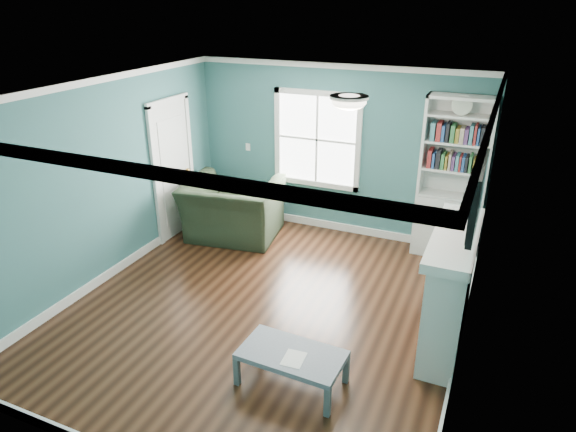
% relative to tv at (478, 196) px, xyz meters
% --- Properties ---
extents(floor, '(5.00, 5.00, 0.00)m').
position_rel_tv_xyz_m(floor, '(-2.20, -0.20, -1.72)').
color(floor, black).
rests_on(floor, ground).
extents(room_walls, '(5.00, 5.00, 5.00)m').
position_rel_tv_xyz_m(room_walls, '(-2.20, -0.20, -0.14)').
color(room_walls, '#37686C').
rests_on(room_walls, ground).
extents(trim, '(4.50, 5.00, 2.60)m').
position_rel_tv_xyz_m(trim, '(-2.20, -0.20, -0.49)').
color(trim, white).
rests_on(trim, ground).
extents(window, '(1.40, 0.06, 1.50)m').
position_rel_tv_xyz_m(window, '(-2.50, 2.29, -0.27)').
color(window, white).
rests_on(window, room_walls).
extents(bookshelf, '(0.90, 0.35, 2.31)m').
position_rel_tv_xyz_m(bookshelf, '(-0.43, 2.10, -0.80)').
color(bookshelf, silver).
rests_on(bookshelf, ground).
extents(fireplace, '(0.44, 1.58, 1.30)m').
position_rel_tv_xyz_m(fireplace, '(-0.12, 0.00, -1.09)').
color(fireplace, black).
rests_on(fireplace, ground).
extents(tv, '(0.06, 1.10, 0.65)m').
position_rel_tv_xyz_m(tv, '(0.00, 0.00, 0.00)').
color(tv, black).
rests_on(tv, fireplace).
extents(door, '(0.12, 0.98, 2.17)m').
position_rel_tv_xyz_m(door, '(-4.42, 1.20, -0.65)').
color(door, silver).
rests_on(door, ground).
extents(ceiling_fixture, '(0.38, 0.38, 0.15)m').
position_rel_tv_xyz_m(ceiling_fixture, '(-1.30, -0.10, 0.82)').
color(ceiling_fixture, white).
rests_on(ceiling_fixture, room_walls).
extents(light_switch, '(0.08, 0.01, 0.12)m').
position_rel_tv_xyz_m(light_switch, '(-3.70, 2.28, -0.52)').
color(light_switch, white).
rests_on(light_switch, room_walls).
extents(recliner, '(1.51, 1.10, 1.22)m').
position_rel_tv_xyz_m(recliner, '(-3.53, 1.40, -1.12)').
color(recliner, black).
rests_on(recliner, ground).
extents(coffee_table, '(1.02, 0.58, 0.36)m').
position_rel_tv_xyz_m(coffee_table, '(-1.39, -1.29, -1.41)').
color(coffee_table, '#4B555A').
rests_on(coffee_table, ground).
extents(paper_sheet, '(0.21, 0.26, 0.00)m').
position_rel_tv_xyz_m(paper_sheet, '(-1.34, -1.36, -1.36)').
color(paper_sheet, white).
rests_on(paper_sheet, coffee_table).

